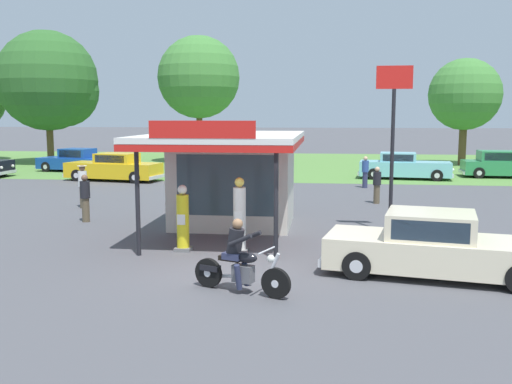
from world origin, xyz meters
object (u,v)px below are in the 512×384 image
(gas_pump_offside, at_px, (240,218))
(roadside_pole_sign, at_px, (393,121))
(parked_car_back_row_centre_right, at_px, (404,167))
(featured_classic_sedan, at_px, (436,248))
(bystander_admiring_sedan, at_px, (85,197))
(bystander_standing_back_lot, at_px, (83,185))
(motorcycle_with_rider, at_px, (240,262))
(parked_car_back_row_centre_left, at_px, (76,161))
(gas_pump_nearside, at_px, (183,221))
(bystander_strolling_foreground, at_px, (377,184))
(parked_car_back_row_far_left, at_px, (503,165))
(parked_car_back_row_left, at_px, (114,168))
(bystander_leaning_by_kiosk, at_px, (365,171))

(gas_pump_offside, distance_m, roadside_pole_sign, 5.94)
(parked_car_back_row_centre_right, bearing_deg, featured_classic_sedan, -95.33)
(parked_car_back_row_centre_right, bearing_deg, bystander_admiring_sedan, -130.12)
(bystander_admiring_sedan, bearing_deg, roadside_pole_sign, -3.63)
(parked_car_back_row_centre_right, bearing_deg, bystander_standing_back_lot, -138.90)
(gas_pump_offside, height_order, bystander_standing_back_lot, gas_pump_offside)
(motorcycle_with_rider, relative_size, bystander_admiring_sedan, 1.30)
(motorcycle_with_rider, height_order, featured_classic_sedan, motorcycle_with_rider)
(motorcycle_with_rider, distance_m, parked_car_back_row_centre_left, 28.36)
(featured_classic_sedan, height_order, bystander_admiring_sedan, bystander_admiring_sedan)
(gas_pump_nearside, height_order, bystander_strolling_foreground, gas_pump_nearside)
(parked_car_back_row_centre_left, relative_size, parked_car_back_row_far_left, 1.06)
(gas_pump_nearside, height_order, bystander_standing_back_lot, gas_pump_nearside)
(motorcycle_with_rider, height_order, parked_car_back_row_left, motorcycle_with_rider)
(gas_pump_offside, relative_size, bystander_strolling_foreground, 1.32)
(parked_car_back_row_centre_right, xyz_separation_m, parked_car_back_row_far_left, (5.99, 1.54, 0.02))
(parked_car_back_row_left, bearing_deg, roadside_pole_sign, -42.80)
(parked_car_back_row_centre_left, xyz_separation_m, bystander_leaning_by_kiosk, (18.27, -6.35, 0.17))
(motorcycle_with_rider, distance_m, parked_car_back_row_centre_right, 23.34)
(parked_car_back_row_centre_left, relative_size, parked_car_back_row_left, 0.94)
(gas_pump_offside, height_order, parked_car_back_row_far_left, gas_pump_offside)
(gas_pump_nearside, distance_m, gas_pump_offside, 1.58)
(bystander_standing_back_lot, bearing_deg, parked_car_back_row_centre_left, 115.08)
(parked_car_back_row_centre_right, bearing_deg, parked_car_back_row_far_left, 14.40)
(parked_car_back_row_far_left, height_order, bystander_strolling_foreground, parked_car_back_row_far_left)
(motorcycle_with_rider, xyz_separation_m, bystander_leaning_by_kiosk, (3.75, 18.01, 0.19))
(gas_pump_nearside, bearing_deg, bystander_standing_back_lot, 130.93)
(featured_classic_sedan, distance_m, bystander_admiring_sedan, 12.18)
(gas_pump_offside, xyz_separation_m, featured_classic_sedan, (4.84, -1.73, -0.27))
(bystander_leaning_by_kiosk, bearing_deg, parked_car_back_row_centre_left, 160.82)
(gas_pump_offside, relative_size, parked_car_back_row_left, 0.36)
(parked_car_back_row_left, xyz_separation_m, roadside_pole_sign, (13.94, -12.91, 2.81))
(gas_pump_nearside, relative_size, parked_car_back_row_far_left, 0.36)
(featured_classic_sedan, height_order, bystander_standing_back_lot, bystander_standing_back_lot)
(gas_pump_offside, bearing_deg, motorcycle_with_rider, -81.42)
(bystander_standing_back_lot, bearing_deg, parked_car_back_row_centre_right, 41.10)
(featured_classic_sedan, xyz_separation_m, parked_car_back_row_centre_right, (1.93, 20.70, 0.03))
(motorcycle_with_rider, relative_size, parked_car_back_row_far_left, 0.42)
(roadside_pole_sign, bearing_deg, parked_car_back_row_centre_right, 81.23)
(parked_car_back_row_left, bearing_deg, bystander_standing_back_lot, -76.46)
(gas_pump_nearside, distance_m, parked_car_back_row_centre_left, 24.27)
(parked_car_back_row_far_left, height_order, bystander_leaning_by_kiosk, bystander_leaning_by_kiosk)
(roadside_pole_sign, bearing_deg, featured_classic_sedan, -84.03)
(gas_pump_offside, xyz_separation_m, bystander_standing_back_lot, (-7.35, 6.66, -0.01))
(gas_pump_offside, bearing_deg, roadside_pole_sign, 36.01)
(gas_pump_nearside, bearing_deg, featured_classic_sedan, -15.07)
(parked_car_back_row_far_left, height_order, roadside_pole_sign, roadside_pole_sign)
(gas_pump_nearside, xyz_separation_m, motorcycle_with_rider, (2.10, -3.51, -0.18))
(bystander_leaning_by_kiosk, bearing_deg, motorcycle_with_rider, -101.76)
(parked_car_back_row_centre_left, relative_size, bystander_leaning_by_kiosk, 3.35)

